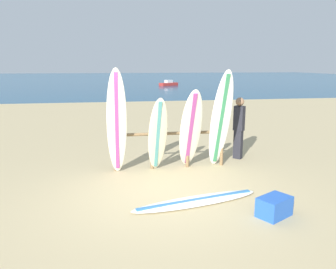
{
  "coord_description": "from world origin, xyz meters",
  "views": [
    {
      "loc": [
        -0.97,
        -6.42,
        2.69
      ],
      "look_at": [
        0.5,
        2.22,
        0.83
      ],
      "focal_mm": 35.68,
      "sensor_mm": 36.0,
      "label": 1
    }
  ],
  "objects_px": {
    "surfboard_rack": "(170,143)",
    "surfboard_lying_on_sand": "(196,201)",
    "surfboard_leaning_center_left": "(191,130)",
    "beachgoer_standing": "(239,125)",
    "surfboard_leaning_left": "(158,135)",
    "small_boat_offshore": "(169,84)",
    "surfboard_leaning_far_left": "(117,123)",
    "surfboard_leaning_center": "(221,120)",
    "cooler_box": "(274,207)"
  },
  "relations": [
    {
      "from": "surfboard_rack",
      "to": "surfboard_lying_on_sand",
      "type": "distance_m",
      "value": 2.43
    },
    {
      "from": "surfboard_leaning_center_left",
      "to": "beachgoer_standing",
      "type": "relative_size",
      "value": 1.2
    },
    {
      "from": "surfboard_leaning_left",
      "to": "small_boat_offshore",
      "type": "relative_size",
      "value": 0.75
    },
    {
      "from": "surfboard_leaning_center_left",
      "to": "surfboard_rack",
      "type": "bearing_deg",
      "value": 141.99
    },
    {
      "from": "surfboard_leaning_far_left",
      "to": "small_boat_offshore",
      "type": "distance_m",
      "value": 34.96
    },
    {
      "from": "surfboard_rack",
      "to": "beachgoer_standing",
      "type": "bearing_deg",
      "value": 14.52
    },
    {
      "from": "surfboard_leaning_far_left",
      "to": "surfboard_lying_on_sand",
      "type": "relative_size",
      "value": 0.96
    },
    {
      "from": "surfboard_leaning_center",
      "to": "surfboard_lying_on_sand",
      "type": "relative_size",
      "value": 0.94
    },
    {
      "from": "surfboard_leaning_far_left",
      "to": "small_boat_offshore",
      "type": "height_order",
      "value": "surfboard_leaning_far_left"
    },
    {
      "from": "surfboard_rack",
      "to": "surfboard_leaning_center",
      "type": "relative_size",
      "value": 1.14
    },
    {
      "from": "surfboard_leaning_center_left",
      "to": "surfboard_leaning_center",
      "type": "height_order",
      "value": "surfboard_leaning_center"
    },
    {
      "from": "surfboard_leaning_far_left",
      "to": "cooler_box",
      "type": "bearing_deg",
      "value": -45.52
    },
    {
      "from": "surfboard_leaning_far_left",
      "to": "surfboard_leaning_left",
      "type": "height_order",
      "value": "surfboard_leaning_far_left"
    },
    {
      "from": "surfboard_leaning_left",
      "to": "surfboard_leaning_center",
      "type": "height_order",
      "value": "surfboard_leaning_center"
    },
    {
      "from": "surfboard_rack",
      "to": "surfboard_leaning_far_left",
      "type": "distance_m",
      "value": 1.55
    },
    {
      "from": "surfboard_rack",
      "to": "surfboard_leaning_left",
      "type": "distance_m",
      "value": 0.64
    },
    {
      "from": "surfboard_rack",
      "to": "surfboard_leaning_center_left",
      "type": "bearing_deg",
      "value": -38.01
    },
    {
      "from": "surfboard_leaning_left",
      "to": "surfboard_leaning_center_left",
      "type": "relative_size",
      "value": 0.91
    },
    {
      "from": "surfboard_rack",
      "to": "beachgoer_standing",
      "type": "height_order",
      "value": "beachgoer_standing"
    },
    {
      "from": "surfboard_leaning_center",
      "to": "surfboard_leaning_far_left",
      "type": "bearing_deg",
      "value": -177.59
    },
    {
      "from": "surfboard_rack",
      "to": "surfboard_leaning_left",
      "type": "bearing_deg",
      "value": -131.92
    },
    {
      "from": "surfboard_rack",
      "to": "small_boat_offshore",
      "type": "bearing_deg",
      "value": 80.31
    },
    {
      "from": "beachgoer_standing",
      "to": "surfboard_leaning_far_left",
      "type": "bearing_deg",
      "value": -164.99
    },
    {
      "from": "beachgoer_standing",
      "to": "cooler_box",
      "type": "bearing_deg",
      "value": -101.35
    },
    {
      "from": "surfboard_leaning_far_left",
      "to": "surfboard_leaning_center_left",
      "type": "bearing_deg",
      "value": 0.76
    },
    {
      "from": "beachgoer_standing",
      "to": "small_boat_offshore",
      "type": "distance_m",
      "value": 33.49
    },
    {
      "from": "beachgoer_standing",
      "to": "small_boat_offshore",
      "type": "bearing_deg",
      "value": 83.69
    },
    {
      "from": "surfboard_leaning_left",
      "to": "small_boat_offshore",
      "type": "height_order",
      "value": "surfboard_leaning_left"
    },
    {
      "from": "surfboard_rack",
      "to": "cooler_box",
      "type": "height_order",
      "value": "surfboard_rack"
    },
    {
      "from": "surfboard_leaning_center",
      "to": "small_boat_offshore",
      "type": "distance_m",
      "value": 34.41
    },
    {
      "from": "beachgoer_standing",
      "to": "cooler_box",
      "type": "height_order",
      "value": "beachgoer_standing"
    },
    {
      "from": "surfboard_rack",
      "to": "surfboard_lying_on_sand",
      "type": "height_order",
      "value": "surfboard_rack"
    },
    {
      "from": "surfboard_leaning_left",
      "to": "surfboard_rack",
      "type": "bearing_deg",
      "value": 48.08
    },
    {
      "from": "beachgoer_standing",
      "to": "cooler_box",
      "type": "xyz_separation_m",
      "value": [
        -0.74,
        -3.69,
        -0.8
      ]
    },
    {
      "from": "surfboard_leaning_left",
      "to": "surfboard_lying_on_sand",
      "type": "xyz_separation_m",
      "value": [
        0.5,
        -1.91,
        -0.94
      ]
    },
    {
      "from": "beachgoer_standing",
      "to": "surfboard_leaning_center",
      "type": "bearing_deg",
      "value": -135.22
    },
    {
      "from": "surfboard_leaning_left",
      "to": "surfboard_lying_on_sand",
      "type": "relative_size",
      "value": 0.71
    },
    {
      "from": "beachgoer_standing",
      "to": "small_boat_offshore",
      "type": "relative_size",
      "value": 0.68
    },
    {
      "from": "surfboard_leaning_center",
      "to": "beachgoer_standing",
      "type": "distance_m",
      "value": 1.2
    },
    {
      "from": "small_boat_offshore",
      "to": "surfboard_leaning_far_left",
      "type": "bearing_deg",
      "value": -101.78
    },
    {
      "from": "surfboard_rack",
      "to": "surfboard_leaning_center_left",
      "type": "height_order",
      "value": "surfboard_leaning_center_left"
    },
    {
      "from": "surfboard_leaning_center_left",
      "to": "surfboard_lying_on_sand",
      "type": "distance_m",
      "value": 2.26
    },
    {
      "from": "surfboard_leaning_far_left",
      "to": "surfboard_leaning_center",
      "type": "distance_m",
      "value": 2.63
    },
    {
      "from": "surfboard_leaning_left",
      "to": "surfboard_leaning_center_left",
      "type": "distance_m",
      "value": 0.85
    },
    {
      "from": "beachgoer_standing",
      "to": "small_boat_offshore",
      "type": "height_order",
      "value": "beachgoer_standing"
    },
    {
      "from": "surfboard_leaning_left",
      "to": "surfboard_lying_on_sand",
      "type": "height_order",
      "value": "surfboard_leaning_left"
    },
    {
      "from": "surfboard_leaning_center_left",
      "to": "surfboard_leaning_center",
      "type": "relative_size",
      "value": 0.83
    },
    {
      "from": "surfboard_lying_on_sand",
      "to": "cooler_box",
      "type": "bearing_deg",
      "value": -33.41
    },
    {
      "from": "surfboard_leaning_center_left",
      "to": "beachgoer_standing",
      "type": "xyz_separation_m",
      "value": [
        1.63,
        0.9,
        -0.09
      ]
    },
    {
      "from": "surfboard_leaning_far_left",
      "to": "surfboard_lying_on_sand",
      "type": "height_order",
      "value": "surfboard_leaning_far_left"
    }
  ]
}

